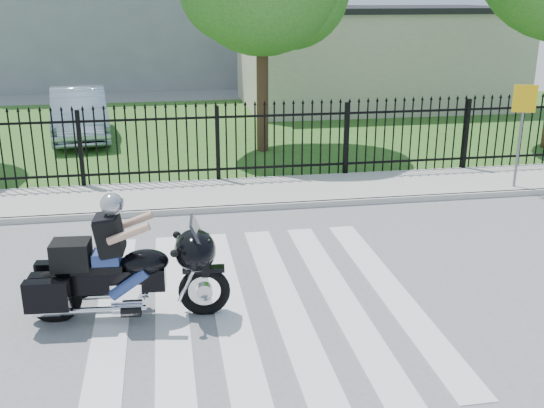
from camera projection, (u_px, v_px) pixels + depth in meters
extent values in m
plane|color=slate|center=(257.00, 302.00, 9.05)|extent=(120.00, 120.00, 0.00)
cube|color=#ADAAA3|center=(223.00, 194.00, 13.70)|extent=(40.00, 2.00, 0.12)
cube|color=#ADAAA3|center=(228.00, 209.00, 12.77)|extent=(40.00, 0.12, 0.12)
cube|color=#24511B|center=(202.00, 131.00, 20.27)|extent=(40.00, 12.00, 0.02)
cube|color=black|center=(218.00, 169.00, 14.55)|extent=(26.00, 0.04, 0.05)
cube|color=black|center=(217.00, 117.00, 14.17)|extent=(26.00, 0.04, 0.05)
cylinder|color=#382316|center=(262.00, 75.00, 17.05)|extent=(0.32, 0.32, 4.16)
cube|color=beige|center=(375.00, 59.00, 24.58)|extent=(10.00, 6.00, 3.50)
cube|color=black|center=(377.00, 9.00, 24.00)|extent=(10.20, 6.20, 0.20)
torus|color=black|center=(204.00, 291.00, 8.62)|extent=(0.71, 0.19, 0.71)
torus|color=black|center=(54.00, 297.00, 8.44)|extent=(0.76, 0.21, 0.75)
cube|color=black|center=(115.00, 279.00, 8.45)|extent=(1.35, 0.35, 0.31)
ellipsoid|color=black|center=(145.00, 262.00, 8.41)|extent=(0.66, 0.46, 0.34)
cube|color=black|center=(98.00, 267.00, 8.37)|extent=(0.69, 0.38, 0.10)
cube|color=silver|center=(128.00, 291.00, 8.51)|extent=(0.43, 0.34, 0.31)
ellipsoid|color=black|center=(195.00, 250.00, 8.42)|extent=(0.61, 0.78, 0.55)
cube|color=black|center=(71.00, 255.00, 8.28)|extent=(0.52, 0.43, 0.37)
cube|color=navy|center=(107.00, 258.00, 8.34)|extent=(0.37, 0.33, 0.18)
sphere|color=#9A9CA1|center=(112.00, 204.00, 8.12)|extent=(0.30, 0.30, 0.30)
imported|color=#91A3B6|center=(79.00, 114.00, 18.94)|extent=(2.13, 4.66, 1.48)
cylinder|color=slate|center=(520.00, 139.00, 13.72)|extent=(0.06, 0.06, 2.13)
cube|color=yellow|center=(525.00, 99.00, 13.42)|extent=(0.47, 0.18, 0.58)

